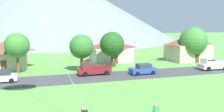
{
  "coord_description": "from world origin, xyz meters",
  "views": [
    {
      "loc": [
        -8.16,
        -5.86,
        7.98
      ],
      "look_at": [
        0.43,
        20.67,
        4.44
      ],
      "focal_mm": 40.04,
      "sensor_mm": 36.0,
      "label": 1
    }
  ],
  "objects": [
    {
      "name": "tree_near_left",
      "position": [
        24.18,
        38.59,
        4.49
      ],
      "size": [
        5.81,
        5.81,
        7.4
      ],
      "color": "brown",
      "rests_on": "ground"
    },
    {
      "name": "tree_right_of_center",
      "position": [
        -0.14,
        35.67,
        4.22
      ],
      "size": [
        4.09,
        4.09,
        6.29
      ],
      "color": "brown",
      "rests_on": "ground"
    },
    {
      "name": "road_strip",
      "position": [
        0.0,
        30.22,
        0.04
      ],
      "size": [
        160.0,
        6.76,
        0.08
      ],
      "primitive_type": "cube",
      "color": "#424247",
      "rests_on": "ground"
    },
    {
      "name": "tree_center",
      "position": [
        -10.38,
        36.76,
        4.62
      ],
      "size": [
        3.97,
        3.97,
        6.63
      ],
      "color": "brown",
      "rests_on": "ground"
    },
    {
      "name": "pickup_truck_maroon_west_side",
      "position": [
        0.96,
        31.87,
        1.06
      ],
      "size": [
        5.24,
        2.41,
        1.99
      ],
      "color": "maroon",
      "rests_on": "road_strip"
    },
    {
      "name": "mountain_far_east_ridge",
      "position": [
        2.43,
        128.32,
        18.07
      ],
      "size": [
        127.02,
        127.02,
        36.13
      ],
      "primitive_type": "cone",
      "color": "gray",
      "rests_on": "ground"
    },
    {
      "name": "house_right_center",
      "position": [
        8.11,
        45.18,
        2.37
      ],
      "size": [
        8.79,
        7.23,
        4.57
      ],
      "color": "beige",
      "rests_on": "ground"
    },
    {
      "name": "tree_left_of_center",
      "position": [
        5.96,
        37.71,
        4.36
      ],
      "size": [
        4.54,
        4.54,
        6.64
      ],
      "color": "#4C3823",
      "rests_on": "ground"
    },
    {
      "name": "parked_car_blue_mid_east",
      "position": [
        8.65,
        29.94,
        0.87
      ],
      "size": [
        4.25,
        2.17,
        1.68
      ],
      "color": "#2847A8",
      "rests_on": "road_strip"
    },
    {
      "name": "pickup_truck_white_east_side",
      "position": [
        21.97,
        29.86,
        1.06
      ],
      "size": [
        5.24,
        2.4,
        1.99
      ],
      "color": "white",
      "rests_on": "road_strip"
    },
    {
      "name": "parked_car_white_west_end",
      "position": [
        -12.22,
        30.85,
        0.87
      ],
      "size": [
        4.25,
        2.17,
        1.68
      ],
      "color": "white",
      "rests_on": "road_strip"
    },
    {
      "name": "house_leftmost",
      "position": [
        24.62,
        40.98,
        2.88
      ],
      "size": [
        9.02,
        7.08,
        5.56
      ],
      "color": "beige",
      "rests_on": "ground"
    },
    {
      "name": "house_left_center",
      "position": [
        -12.74,
        42.78,
        2.55
      ],
      "size": [
        7.92,
        8.13,
        4.93
      ],
      "color": "beige",
      "rests_on": "ground"
    },
    {
      "name": "mountain_east_ridge",
      "position": [
        -20.74,
        179.89,
        12.31
      ],
      "size": [
        84.58,
        84.58,
        24.62
      ],
      "primitive_type": "cone",
      "color": "#8E939E",
      "rests_on": "ground"
    }
  ]
}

